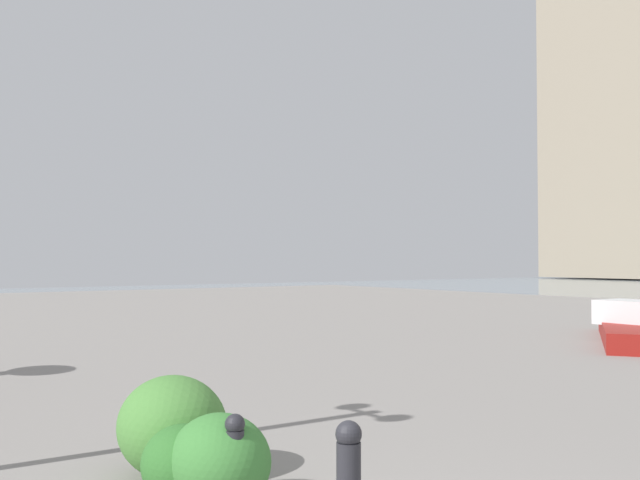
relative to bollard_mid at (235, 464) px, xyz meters
name	(u,v)px	position (x,y,z in m)	size (l,w,h in m)	color
bollard_mid	(235,464)	(0.00, 0.00, 0.00)	(0.13, 0.13, 0.67)	#232328
shrub_low	(220,461)	(0.22, -0.01, -0.04)	(0.74, 0.67, 0.63)	#387533
shrub_round	(183,464)	(0.46, 0.15, -0.09)	(0.63, 0.56, 0.53)	#2D6628
shrub_wide	(172,426)	(1.05, -0.01, 0.03)	(0.91, 0.81, 0.77)	#477F38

